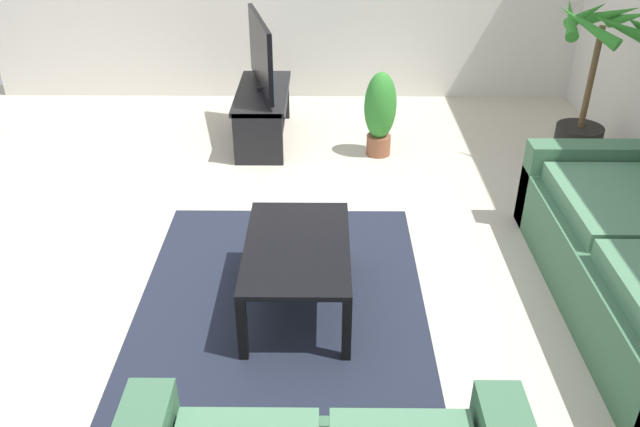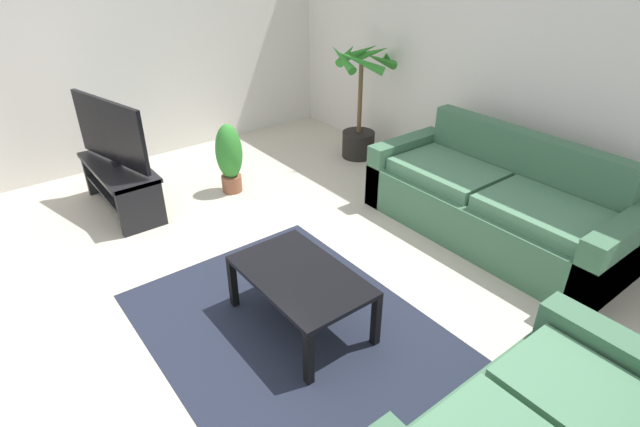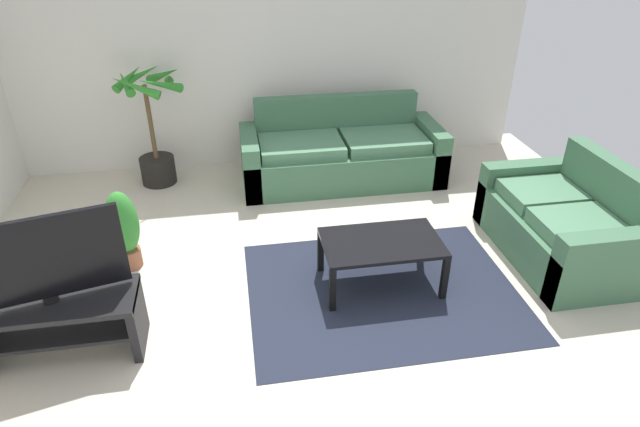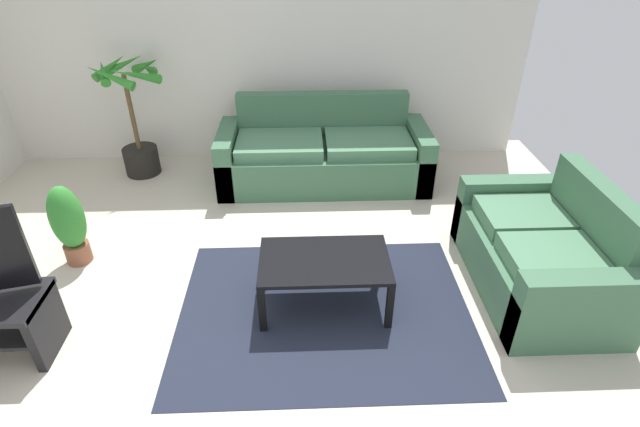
# 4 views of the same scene
# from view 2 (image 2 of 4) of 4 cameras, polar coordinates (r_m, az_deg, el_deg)

# --- Properties ---
(ground_plane) EXTENTS (6.60, 6.60, 0.00)m
(ground_plane) POSITION_cam_2_polar(r_m,az_deg,el_deg) (3.84, -10.37, -9.38)
(ground_plane) COLOR beige
(wall_back) EXTENTS (6.00, 0.06, 2.70)m
(wall_back) POSITION_cam_2_polar(r_m,az_deg,el_deg) (5.16, 19.99, 16.35)
(wall_back) COLOR silver
(wall_back) RESTS_ON ground
(wall_left) EXTENTS (0.06, 6.00, 2.70)m
(wall_left) POSITION_cam_2_polar(r_m,az_deg,el_deg) (5.96, -26.13, 16.78)
(wall_left) COLOR silver
(wall_left) RESTS_ON ground
(couch_main) EXTENTS (2.26, 0.90, 0.90)m
(couch_main) POSITION_cam_2_polar(r_m,az_deg,el_deg) (4.61, 19.32, 0.91)
(couch_main) COLOR #3F6B4C
(couch_main) RESTS_ON ground
(tv_stand) EXTENTS (1.10, 0.45, 0.46)m
(tv_stand) POSITION_cam_2_polar(r_m,az_deg,el_deg) (5.16, -21.91, 3.56)
(tv_stand) COLOR black
(tv_stand) RESTS_ON ground
(tv) EXTENTS (1.04, 0.29, 0.64)m
(tv) POSITION_cam_2_polar(r_m,az_deg,el_deg) (4.98, -22.94, 8.67)
(tv) COLOR black
(tv) RESTS_ON tv_stand
(coffee_table) EXTENTS (0.96, 0.59, 0.42)m
(coffee_table) POSITION_cam_2_polar(r_m,az_deg,el_deg) (3.33, -2.27, -7.69)
(coffee_table) COLOR black
(coffee_table) RESTS_ON ground
(area_rug) EXTENTS (2.20, 1.70, 0.01)m
(area_rug) POSITION_cam_2_polar(r_m,az_deg,el_deg) (3.52, -3.51, -13.02)
(area_rug) COLOR #1E2333
(area_rug) RESTS_ON ground
(potted_palm) EXTENTS (0.76, 0.83, 1.34)m
(potted_palm) POSITION_cam_2_polar(r_m,az_deg,el_deg) (5.91, 4.71, 11.85)
(potted_palm) COLOR black
(potted_palm) RESTS_ON ground
(potted_plant_small) EXTENTS (0.27, 0.27, 0.73)m
(potted_plant_small) POSITION_cam_2_polar(r_m,az_deg,el_deg) (5.18, -10.36, 6.44)
(potted_plant_small) COLOR brown
(potted_plant_small) RESTS_ON ground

